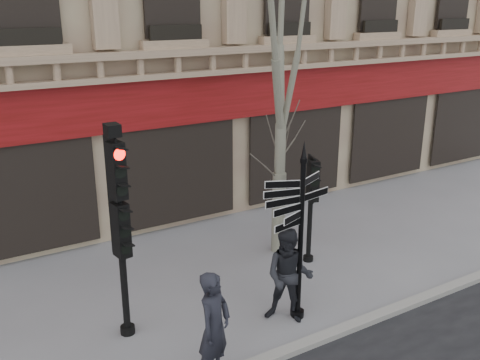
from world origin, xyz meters
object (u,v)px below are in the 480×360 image
object	(u,v)px
fingerpost	(302,203)
pedestrian_a	(214,328)
pedestrian_b	(289,276)
traffic_signal_secondary	(311,192)
plane_tree	(283,21)
traffic_signal_main	(118,207)

from	to	relation	value
fingerpost	pedestrian_a	xyz separation A→B (m)	(-2.32, -0.80, -1.47)
pedestrian_b	traffic_signal_secondary	bearing A→B (deg)	87.79
traffic_signal_secondary	plane_tree	distance (m)	3.96
traffic_signal_main	plane_tree	distance (m)	5.68
traffic_signal_secondary	pedestrian_a	size ratio (longest dim) A/B	1.30
traffic_signal_main	pedestrian_b	xyz separation A→B (m)	(2.91, -1.21, -1.62)
plane_tree	traffic_signal_main	bearing A→B (deg)	-161.65
traffic_signal_main	traffic_signal_secondary	xyz separation A→B (m)	(4.86, 0.64, -0.79)
traffic_signal_main	pedestrian_a	world-z (taller)	traffic_signal_main
traffic_signal_main	pedestrian_a	size ratio (longest dim) A/B	2.07
plane_tree	pedestrian_b	size ratio (longest dim) A/B	4.11
fingerpost	traffic_signal_secondary	world-z (taller)	fingerpost
fingerpost	plane_tree	bearing A→B (deg)	62.62
fingerpost	traffic_signal_main	size ratio (longest dim) A/B	0.89
traffic_signal_secondary	pedestrian_b	size ratio (longest dim) A/B	1.32
pedestrian_a	fingerpost	bearing A→B (deg)	-13.89
pedestrian_b	plane_tree	bearing A→B (deg)	103.13
traffic_signal_secondary	plane_tree	size ratio (longest dim) A/B	0.32
plane_tree	fingerpost	bearing A→B (deg)	-117.09
traffic_signal_main	plane_tree	size ratio (longest dim) A/B	0.51
fingerpost	pedestrian_a	bearing A→B (deg)	-161.35
fingerpost	pedestrian_b	distance (m)	1.50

